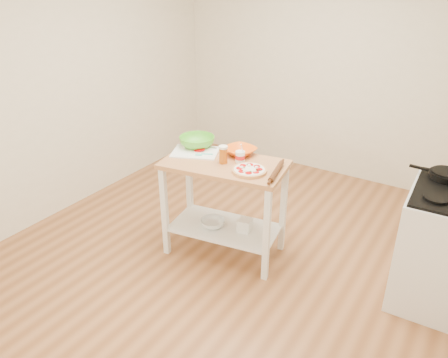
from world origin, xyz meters
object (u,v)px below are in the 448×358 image
prep_island (224,189)px  green_bowl (197,142)px  pizza (249,170)px  rolling_pin (276,171)px  shelf_glass_bowl (213,223)px  spatula (203,154)px  cutting_board (195,152)px  gas_stove (447,248)px  beer_pint (223,154)px  skillet (445,174)px  shelf_bin (245,225)px  yogurt_tub (240,157)px  orange_bowl (240,151)px  knife (199,146)px

prep_island → green_bowl: 0.53m
prep_island → pizza: pizza is taller
prep_island → rolling_pin: size_ratio=3.10×
shelf_glass_bowl → spatula: bearing=152.6°
cutting_board → gas_stove: bearing=-14.4°
beer_pint → skillet: bearing=20.0°
shelf_bin → yogurt_tub: bearing=156.8°
beer_pint → rolling_pin: bearing=5.6°
skillet → pizza: skillet is taller
skillet → beer_pint: beer_pint is taller
gas_stove → prep_island: bearing=-170.4°
pizza → spatula: (-0.50, 0.07, -0.00)m
skillet → orange_bowl: size_ratio=1.49×
spatula → beer_pint: size_ratio=0.90×
prep_island → spatula: spatula is taller
skillet → spatula: (-1.86, -0.56, -0.06)m
cutting_board → pizza: bearing=-32.2°
prep_island → beer_pint: 0.34m
cutting_board → green_bowl: 0.14m
orange_bowl → shelf_glass_bowl: 0.70m
knife → shelf_glass_bowl: (0.29, -0.21, -0.62)m
skillet → rolling_pin: 1.28m
prep_island → yogurt_tub: size_ratio=6.33×
cutting_board → beer_pint: beer_pint is taller
shelf_glass_bowl → cutting_board: bearing=158.0°
orange_bowl → green_bowl: 0.43m
prep_island → shelf_bin: bearing=12.6°
cutting_board → orange_bowl: orange_bowl is taller
spatula → shelf_bin: bearing=-20.6°
cutting_board → shelf_glass_bowl: (0.25, -0.10, -0.61)m
prep_island → gas_stove: (1.77, 0.37, -0.17)m
green_bowl → shelf_glass_bowl: green_bowl is taller
shelf_bin → orange_bowl: bearing=133.3°
prep_island → spatula: bearing=175.7°
pizza → shelf_glass_bowl: size_ratio=1.28×
orange_bowl → skillet: bearing=12.7°
spatula → shelf_bin: spatula is taller
skillet → knife: skillet is taller
pizza → shelf_glass_bowl: pizza is taller
cutting_board → knife: bearing=85.9°
prep_island → yogurt_tub: (0.11, 0.08, 0.31)m
gas_stove → rolling_pin: 1.41m
rolling_pin → prep_island: bearing=-176.0°
green_bowl → rolling_pin: 0.88m
prep_island → cutting_board: (-0.34, 0.04, 0.27)m
green_bowl → shelf_bin: size_ratio=2.79×
orange_bowl → beer_pint: bearing=-96.3°
shelf_glass_bowl → green_bowl: bearing=145.0°
green_bowl → beer_pint: beer_pint is taller
spatula → skillet: bearing=-7.1°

